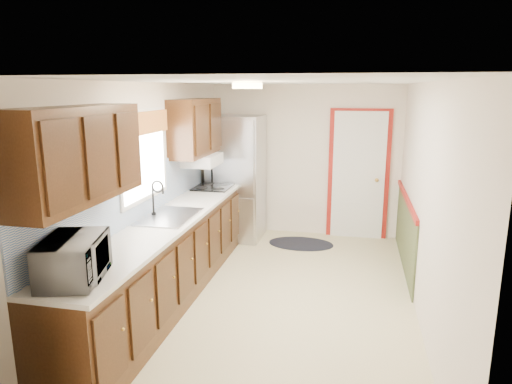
% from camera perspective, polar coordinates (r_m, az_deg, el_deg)
% --- Properties ---
extents(room_shell, '(3.20, 5.20, 2.52)m').
position_cam_1_polar(room_shell, '(4.94, 2.89, -0.44)').
color(room_shell, beige).
rests_on(room_shell, ground).
extents(kitchen_run, '(0.63, 4.00, 2.20)m').
position_cam_1_polar(kitchen_run, '(5.12, -11.52, -4.74)').
color(kitchen_run, '#331B0B').
rests_on(kitchen_run, ground).
extents(back_wall_trim, '(1.12, 2.30, 2.08)m').
position_cam_1_polar(back_wall_trim, '(7.11, 13.78, 0.71)').
color(back_wall_trim, maroon).
rests_on(back_wall_trim, ground).
extents(ceiling_fixture, '(0.30, 0.30, 0.06)m').
position_cam_1_polar(ceiling_fixture, '(4.67, -1.09, 13.16)').
color(ceiling_fixture, '#FFD88C').
rests_on(ceiling_fixture, room_shell).
extents(microwave, '(0.47, 0.66, 0.40)m').
position_cam_1_polar(microwave, '(3.63, -21.87, -7.30)').
color(microwave, white).
rests_on(microwave, kitchen_run).
extents(refrigerator, '(0.81, 0.80, 1.93)m').
position_cam_1_polar(refrigerator, '(7.16, -2.46, 1.78)').
color(refrigerator, '#B7B7BC').
rests_on(refrigerator, ground).
extents(rug, '(1.00, 0.65, 0.01)m').
position_cam_1_polar(rug, '(7.08, 5.63, -6.44)').
color(rug, black).
rests_on(rug, ground).
extents(cooktop, '(0.51, 0.61, 0.02)m').
position_cam_1_polar(cooktop, '(6.60, -5.33, 0.67)').
color(cooktop, black).
rests_on(cooktop, kitchen_run).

